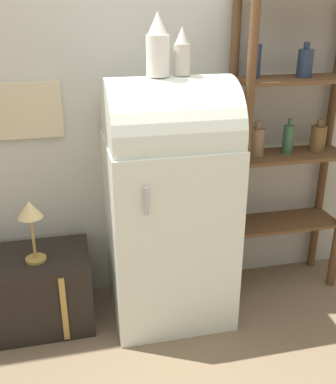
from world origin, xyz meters
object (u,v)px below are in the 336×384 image
Objects in this scene: refrigerator at (169,199)px; vase_center at (182,53)px; suitcase_trunk at (29,291)px; desk_lamp at (30,216)px; vase_left at (158,47)px.

vase_center reaches higher than refrigerator.
refrigerator is at bearing -2.98° from suitcase_trunk.
desk_lamp is (0.06, -0.04, 0.48)m from suitcase_trunk.
vase_left is at bearing -1.10° from desk_lamp.
vase_left is 0.85× the size of desk_lamp.
desk_lamp is at bearing 179.94° from refrigerator.
suitcase_trunk is (-0.79, 0.04, -0.50)m from refrigerator.
refrigerator is 0.94m from suitcase_trunk.
vase_left is (0.74, -0.05, 1.30)m from suitcase_trunk.
desk_lamp reaches higher than suitcase_trunk.
vase_center is at bearing -2.55° from refrigerator.
refrigerator is at bearing 11.88° from vase_left.
vase_left reaches higher than refrigerator.
vase_left is at bearing -168.12° from refrigerator.
vase_left is 0.13m from vase_center.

